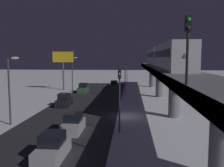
{
  "coord_description": "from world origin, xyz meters",
  "views": [
    {
      "loc": [
        -0.84,
        31.49,
        7.55
      ],
      "look_at": [
        3.04,
        -19.71,
        2.19
      ],
      "focal_mm": 39.87,
      "sensor_mm": 36.0,
      "label": 1
    }
  ],
  "objects_px": {
    "subway_train": "(163,57)",
    "sedan_silver_2": "(53,148)",
    "sedan_silver": "(73,124)",
    "traffic_light_mid": "(125,75)",
    "sedan_black": "(64,101)",
    "commercial_billboard": "(63,61)",
    "traffic_light_near": "(120,91)",
    "rail_signal": "(188,38)",
    "sedan_green": "(83,88)",
    "sedan_green_2": "(114,85)",
    "traffic_light_far": "(127,69)"
  },
  "relations": [
    {
      "from": "subway_train",
      "to": "sedan_silver_2",
      "type": "distance_m",
      "value": 29.19
    },
    {
      "from": "sedan_silver",
      "to": "traffic_light_mid",
      "type": "xyz_separation_m",
      "value": [
        -4.7,
        -23.83,
        3.4
      ]
    },
    {
      "from": "subway_train",
      "to": "sedan_black",
      "type": "relative_size",
      "value": 8.71
    },
    {
      "from": "sedan_silver",
      "to": "commercial_billboard",
      "type": "distance_m",
      "value": 34.03
    },
    {
      "from": "traffic_light_near",
      "to": "rail_signal",
      "type": "bearing_deg",
      "value": 114.74
    },
    {
      "from": "sedan_green",
      "to": "traffic_light_mid",
      "type": "height_order",
      "value": "traffic_light_mid"
    },
    {
      "from": "sedan_silver_2",
      "to": "traffic_light_mid",
      "type": "xyz_separation_m",
      "value": [
        -4.7,
        -30.59,
        3.4
      ]
    },
    {
      "from": "rail_signal",
      "to": "traffic_light_near",
      "type": "height_order",
      "value": "rail_signal"
    },
    {
      "from": "sedan_silver",
      "to": "sedan_green_2",
      "type": "distance_m",
      "value": 35.6
    },
    {
      "from": "traffic_light_far",
      "to": "traffic_light_near",
      "type": "bearing_deg",
      "value": 90.0
    },
    {
      "from": "rail_signal",
      "to": "traffic_light_near",
      "type": "xyz_separation_m",
      "value": [
        4.41,
        -9.57,
        -4.48
      ]
    },
    {
      "from": "rail_signal",
      "to": "traffic_light_far",
      "type": "xyz_separation_m",
      "value": [
        4.41,
        -56.87,
        -4.48
      ]
    },
    {
      "from": "traffic_light_far",
      "to": "sedan_green",
      "type": "bearing_deg",
      "value": 63.15
    },
    {
      "from": "sedan_silver_2",
      "to": "sedan_green_2",
      "type": "relative_size",
      "value": 0.96
    },
    {
      "from": "commercial_billboard",
      "to": "sedan_green",
      "type": "bearing_deg",
      "value": 150.58
    },
    {
      "from": "traffic_light_mid",
      "to": "sedan_silver",
      "type": "bearing_deg",
      "value": 78.84
    },
    {
      "from": "sedan_silver_2",
      "to": "traffic_light_near",
      "type": "height_order",
      "value": "traffic_light_near"
    },
    {
      "from": "sedan_silver_2",
      "to": "sedan_green",
      "type": "bearing_deg",
      "value": 97.31
    },
    {
      "from": "subway_train",
      "to": "traffic_light_near",
      "type": "relative_size",
      "value": 5.76
    },
    {
      "from": "traffic_light_near",
      "to": "sedan_green",
      "type": "bearing_deg",
      "value": -72.18
    },
    {
      "from": "sedan_green_2",
      "to": "subway_train",
      "type": "bearing_deg",
      "value": -59.81
    },
    {
      "from": "rail_signal",
      "to": "sedan_green",
      "type": "height_order",
      "value": "rail_signal"
    },
    {
      "from": "subway_train",
      "to": "sedan_green",
      "type": "xyz_separation_m",
      "value": [
        15.89,
        -9.86,
        -6.93
      ]
    },
    {
      "from": "rail_signal",
      "to": "sedan_black",
      "type": "relative_size",
      "value": 0.95
    },
    {
      "from": "commercial_billboard",
      "to": "subway_train",
      "type": "bearing_deg",
      "value": 148.76
    },
    {
      "from": "rail_signal",
      "to": "sedan_green_2",
      "type": "distance_m",
      "value": 46.22
    },
    {
      "from": "sedan_silver_2",
      "to": "traffic_light_far",
      "type": "bearing_deg",
      "value": 85.05
    },
    {
      "from": "traffic_light_near",
      "to": "traffic_light_mid",
      "type": "bearing_deg",
      "value": -90.0
    },
    {
      "from": "sedan_silver_2",
      "to": "traffic_light_far",
      "type": "relative_size",
      "value": 0.7
    },
    {
      "from": "traffic_light_far",
      "to": "commercial_billboard",
      "type": "relative_size",
      "value": 0.72
    },
    {
      "from": "sedan_silver",
      "to": "sedan_green_2",
      "type": "height_order",
      "value": "same"
    },
    {
      "from": "sedan_black",
      "to": "sedan_green",
      "type": "bearing_deg",
      "value": -90.0
    },
    {
      "from": "sedan_green",
      "to": "sedan_silver_2",
      "type": "relative_size",
      "value": 1.07
    },
    {
      "from": "rail_signal",
      "to": "sedan_green_2",
      "type": "bearing_deg",
      "value": -80.76
    },
    {
      "from": "rail_signal",
      "to": "traffic_light_far",
      "type": "distance_m",
      "value": 57.22
    },
    {
      "from": "sedan_green",
      "to": "sedan_silver_2",
      "type": "distance_m",
      "value": 36.16
    },
    {
      "from": "traffic_light_near",
      "to": "commercial_billboard",
      "type": "relative_size",
      "value": 0.72
    },
    {
      "from": "sedan_black",
      "to": "traffic_light_mid",
      "type": "xyz_separation_m",
      "value": [
        -9.3,
        -10.41,
        3.41
      ]
    },
    {
      "from": "sedan_silver",
      "to": "commercial_billboard",
      "type": "xyz_separation_m",
      "value": [
        9.78,
        -32.03,
        6.03
      ]
    },
    {
      "from": "rail_signal",
      "to": "sedan_silver",
      "type": "xyz_separation_m",
      "value": [
        9.11,
        -9.4,
        -7.88
      ]
    },
    {
      "from": "sedan_green",
      "to": "sedan_silver_2",
      "type": "bearing_deg",
      "value": 97.31
    },
    {
      "from": "subway_train",
      "to": "commercial_billboard",
      "type": "bearing_deg",
      "value": -31.24
    },
    {
      "from": "rail_signal",
      "to": "traffic_light_mid",
      "type": "height_order",
      "value": "rail_signal"
    },
    {
      "from": "traffic_light_near",
      "to": "traffic_light_mid",
      "type": "height_order",
      "value": "same"
    },
    {
      "from": "sedan_silver_2",
      "to": "traffic_light_near",
      "type": "relative_size",
      "value": 0.7
    },
    {
      "from": "sedan_green_2",
      "to": "sedan_silver",
      "type": "bearing_deg",
      "value": -92.9
    },
    {
      "from": "sedan_green_2",
      "to": "traffic_light_near",
      "type": "bearing_deg",
      "value": -85.31
    },
    {
      "from": "traffic_light_near",
      "to": "traffic_light_far",
      "type": "distance_m",
      "value": 47.3
    },
    {
      "from": "subway_train",
      "to": "sedan_green_2",
      "type": "xyz_separation_m",
      "value": [
        9.49,
        -16.31,
        -6.93
      ]
    },
    {
      "from": "traffic_light_mid",
      "to": "sedan_green_2",
      "type": "bearing_deg",
      "value": -76.12
    }
  ]
}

